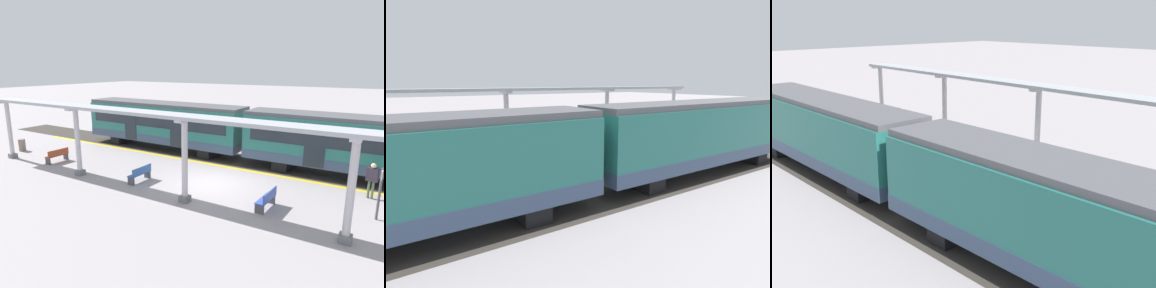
% 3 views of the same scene
% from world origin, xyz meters
% --- Properties ---
extents(ground_plane, '(176.00, 176.00, 0.00)m').
position_xyz_m(ground_plane, '(0.00, 0.00, 0.00)').
color(ground_plane, '#9B9396').
extents(tactile_edge_strip, '(0.37, 35.38, 0.01)m').
position_xyz_m(tactile_edge_strip, '(-3.05, 0.00, 0.00)').
color(tactile_edge_strip, gold).
rests_on(tactile_edge_strip, ground).
extents(trackbed, '(3.20, 47.38, 0.01)m').
position_xyz_m(trackbed, '(-4.84, 0.00, 0.00)').
color(trackbed, '#38332D').
rests_on(trackbed, ground).
extents(train_near_carriage, '(2.65, 12.72, 3.48)m').
position_xyz_m(train_near_carriage, '(-4.83, -6.76, 1.83)').
color(train_near_carriage, '#236961').
rests_on(train_near_carriage, ground).
extents(canopy_pillar_nearest, '(1.10, 0.44, 3.88)m').
position_xyz_m(canopy_pillar_nearest, '(2.79, -13.90, 1.97)').
color(canopy_pillar_nearest, slate).
rests_on(canopy_pillar_nearest, ground).
extents(canopy_pillar_second, '(1.10, 0.44, 3.88)m').
position_xyz_m(canopy_pillar_second, '(2.79, -7.05, 1.97)').
color(canopy_pillar_second, slate).
rests_on(canopy_pillar_second, ground).
extents(canopy_pillar_third, '(1.10, 0.44, 3.88)m').
position_xyz_m(canopy_pillar_third, '(2.79, 0.14, 1.97)').
color(canopy_pillar_third, slate).
rests_on(canopy_pillar_third, ground).
extents(canopy_beam, '(1.20, 28.29, 0.16)m').
position_xyz_m(canopy_beam, '(2.79, -0.15, 3.96)').
color(canopy_beam, '#A8AAB2').
rests_on(canopy_beam, canopy_pillar_nearest).
extents(bench_mid_platform, '(1.51, 0.49, 0.86)m').
position_xyz_m(bench_mid_platform, '(1.53, 3.61, 0.44)').
color(bench_mid_platform, '#3650A6').
rests_on(bench_mid_platform, ground).
extents(bench_far_end, '(1.50, 0.44, 0.86)m').
position_xyz_m(bench_far_end, '(1.80, -3.38, 0.44)').
color(bench_far_end, '#31599D').
rests_on(bench_far_end, ground).
extents(bench_extra_slot, '(1.50, 0.45, 0.86)m').
position_xyz_m(bench_extra_slot, '(1.81, -10.40, 0.44)').
color(bench_extra_slot, '#A04123').
rests_on(bench_extra_slot, ground).
extents(trash_bin, '(0.48, 0.48, 0.88)m').
position_xyz_m(trash_bin, '(1.34, -15.17, 0.44)').
color(trash_bin, slate).
rests_on(trash_bin, ground).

